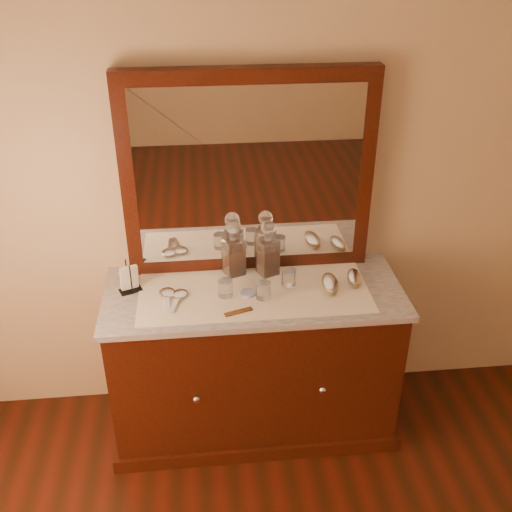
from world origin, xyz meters
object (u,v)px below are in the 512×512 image
object	(u,v)px
comb	(238,312)
hand_mirror_inner	(179,296)
mirror_frame	(248,174)
decanter_right	(268,253)
pin_dish	(248,293)
hand_mirror_outer	(167,295)
napkin_rack	(129,279)
brush_near	(330,284)
decanter_left	(234,253)
brush_far	(354,278)
dresser_cabinet	(254,362)

from	to	relation	value
comb	hand_mirror_inner	world-z (taller)	hand_mirror_inner
mirror_frame	decanter_right	bearing A→B (deg)	-47.46
pin_dish	hand_mirror_outer	distance (m)	0.38
napkin_rack	hand_mirror_inner	bearing A→B (deg)	-21.48
decanter_right	brush_near	world-z (taller)	decanter_right
decanter_left	brush_far	size ratio (longest dim) A/B	1.90
brush_far	hand_mirror_outer	xyz separation A→B (m)	(-0.91, -0.04, -0.01)
comb	brush_near	size ratio (longest dim) A/B	0.74
mirror_frame	comb	distance (m)	0.65
dresser_cabinet	comb	distance (m)	0.49
mirror_frame	dresser_cabinet	bearing A→B (deg)	-90.00
dresser_cabinet	brush_far	xyz separation A→B (m)	(0.50, 0.03, 0.46)
pin_dish	hand_mirror_inner	bearing A→B (deg)	179.09
decanter_left	hand_mirror_inner	distance (m)	0.35
dresser_cabinet	comb	size ratio (longest dim) A/B	10.46
decanter_left	decanter_right	size ratio (longest dim) A/B	1.03
mirror_frame	decanter_right	distance (m)	0.40
decanter_left	hand_mirror_inner	world-z (taller)	decanter_left
napkin_rack	pin_dish	bearing A→B (deg)	-9.77
napkin_rack	brush_near	bearing A→B (deg)	-5.12
brush_far	napkin_rack	bearing A→B (deg)	178.02
napkin_rack	brush_near	size ratio (longest dim) A/B	0.87
napkin_rack	brush_far	bearing A→B (deg)	-1.98
napkin_rack	brush_near	distance (m)	0.96
comb	hand_mirror_outer	distance (m)	0.37
pin_dish	hand_mirror_outer	bearing A→B (deg)	176.58
hand_mirror_inner	napkin_rack	bearing A→B (deg)	158.52
dresser_cabinet	napkin_rack	distance (m)	0.78
comb	brush_far	world-z (taller)	brush_far
decanter_left	brush_far	bearing A→B (deg)	-13.84
dresser_cabinet	decanter_right	distance (m)	0.58
decanter_right	hand_mirror_inner	distance (m)	0.49
napkin_rack	decanter_left	size ratio (longest dim) A/B	0.52
napkin_rack	hand_mirror_outer	size ratio (longest dim) A/B	0.78
brush_near	brush_far	size ratio (longest dim) A/B	1.14
mirror_frame	hand_mirror_outer	world-z (taller)	mirror_frame
brush_far	decanter_right	bearing A→B (deg)	162.99
napkin_rack	decanter_left	bearing A→B (deg)	11.75
dresser_cabinet	napkin_rack	xyz separation A→B (m)	(-0.59, 0.06, 0.50)
pin_dish	napkin_rack	bearing A→B (deg)	170.23
dresser_cabinet	hand_mirror_inner	world-z (taller)	hand_mirror_inner
hand_mirror_outer	pin_dish	bearing A→B (deg)	-3.42
mirror_frame	brush_far	distance (m)	0.72
pin_dish	decanter_left	size ratio (longest dim) A/B	0.25
decanter_right	hand_mirror_outer	bearing A→B (deg)	-161.97
napkin_rack	comb	bearing A→B (deg)	-25.64
comb	mirror_frame	bearing A→B (deg)	60.11
hand_mirror_outer	dresser_cabinet	bearing A→B (deg)	1.34
brush_near	mirror_frame	bearing A→B (deg)	143.88
brush_near	hand_mirror_inner	bearing A→B (deg)	-179.56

